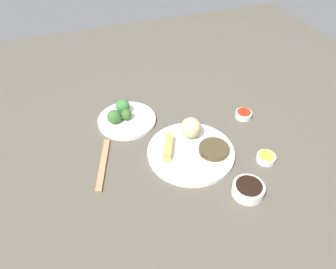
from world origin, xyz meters
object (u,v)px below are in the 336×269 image
(soy_sauce_bowl, at_px, (248,190))
(chopsticks_pair, at_px, (103,164))
(broccoli_plate, at_px, (127,120))
(main_plate, at_px, (191,152))
(sauce_ramekin_sweet_and_sour, at_px, (243,115))
(sauce_ramekin_hot_mustard, at_px, (266,158))

(soy_sauce_bowl, xyz_separation_m, chopsticks_pair, (-0.26, -0.39, -0.01))
(soy_sauce_bowl, bearing_deg, broccoli_plate, -150.02)
(main_plate, height_order, soy_sauce_bowl, soy_sauce_bowl)
(sauce_ramekin_sweet_and_sour, bearing_deg, soy_sauce_bowl, -27.52)
(broccoli_plate, height_order, sauce_ramekin_hot_mustard, sauce_ramekin_hot_mustard)
(soy_sauce_bowl, distance_m, sauce_ramekin_sweet_and_sour, 0.37)
(soy_sauce_bowl, distance_m, chopsticks_pair, 0.47)
(soy_sauce_bowl, relative_size, chopsticks_pair, 0.42)
(broccoli_plate, xyz_separation_m, sauce_ramekin_hot_mustard, (0.35, 0.39, 0.00))
(main_plate, bearing_deg, sauce_ramekin_hot_mustard, 63.60)
(broccoli_plate, distance_m, sauce_ramekin_hot_mustard, 0.52)
(sauce_ramekin_sweet_and_sour, xyz_separation_m, chopsticks_pair, (0.07, -0.56, -0.01))
(main_plate, distance_m, soy_sauce_bowl, 0.23)
(soy_sauce_bowl, relative_size, sauce_ramekin_sweet_and_sour, 1.54)
(soy_sauce_bowl, height_order, sauce_ramekin_sweet_and_sour, soy_sauce_bowl)
(main_plate, distance_m, chopsticks_pair, 0.30)
(soy_sauce_bowl, xyz_separation_m, sauce_ramekin_sweet_and_sour, (-0.33, 0.17, -0.01))
(sauce_ramekin_hot_mustard, distance_m, chopsticks_pair, 0.54)
(broccoli_plate, relative_size, chopsticks_pair, 0.96)
(broccoli_plate, bearing_deg, soy_sauce_bowl, 29.98)
(chopsticks_pair, bearing_deg, main_plate, 80.38)
(soy_sauce_bowl, xyz_separation_m, sauce_ramekin_hot_mustard, (-0.10, 0.13, -0.01))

